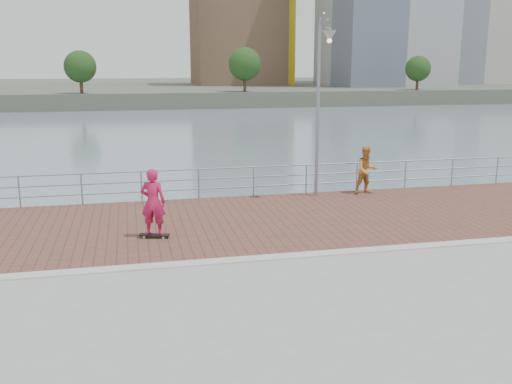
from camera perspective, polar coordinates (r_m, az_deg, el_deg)
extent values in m
plane|color=slate|center=(15.36, 1.68, -13.74)|extent=(400.00, 400.00, 0.00)
cube|color=brown|center=(17.93, -1.12, -2.93)|extent=(40.00, 6.80, 0.02)
cube|color=#B7B5AD|center=(14.57, 1.73, -6.57)|extent=(40.00, 0.40, 0.06)
cube|color=#4C5142|center=(135.98, -11.37, 10.09)|extent=(320.00, 95.00, 2.50)
cylinder|color=#8C9EA8|center=(21.10, -22.59, -0.02)|extent=(0.06, 0.06, 1.10)
cylinder|color=#8C9EA8|center=(20.84, -17.03, 0.26)|extent=(0.06, 0.06, 1.10)
cylinder|color=#8C9EA8|center=(20.77, -11.38, 0.53)|extent=(0.06, 0.06, 1.10)
cylinder|color=#8C9EA8|center=(20.91, -5.76, 0.80)|extent=(0.06, 0.06, 1.10)
cylinder|color=#8C9EA8|center=(21.24, -0.25, 1.05)|extent=(0.06, 0.06, 1.10)
cylinder|color=#8C9EA8|center=(21.77, 5.03, 1.29)|extent=(0.06, 0.06, 1.10)
cylinder|color=#8C9EA8|center=(22.47, 10.03, 1.50)|extent=(0.06, 0.06, 1.10)
cylinder|color=#8C9EA8|center=(23.33, 14.70, 1.68)|extent=(0.06, 0.06, 1.10)
cylinder|color=#8C9EA8|center=(24.33, 19.00, 1.85)|extent=(0.06, 0.06, 1.10)
cylinder|color=#8C9EA8|center=(25.46, 22.95, 1.99)|extent=(0.06, 0.06, 1.10)
cylinder|color=#8C9EA8|center=(20.95, -3.00, 2.40)|extent=(39.00, 0.05, 0.05)
cylinder|color=#8C9EA8|center=(21.02, -2.99, 1.40)|extent=(39.00, 0.05, 0.05)
cylinder|color=#8C9EA8|center=(21.09, -2.98, 0.43)|extent=(39.00, 0.05, 0.05)
cylinder|color=gray|center=(21.01, 6.19, 7.91)|extent=(0.12, 0.12, 6.22)
cylinder|color=gray|center=(20.49, 6.89, 16.48)|extent=(0.07, 1.04, 0.07)
cone|color=#B2B2AD|center=(19.99, 7.39, 15.97)|extent=(0.46, 0.46, 0.36)
cube|color=black|center=(16.45, -10.13, -4.24)|extent=(0.88, 0.45, 0.03)
cylinder|color=beige|center=(16.46, -11.12, -4.45)|extent=(0.08, 0.06, 0.07)
cylinder|color=beige|center=(16.33, -9.25, -4.51)|extent=(0.08, 0.06, 0.07)
cylinder|color=beige|center=(16.60, -10.98, -4.29)|extent=(0.08, 0.06, 0.07)
cylinder|color=beige|center=(16.47, -9.13, -4.36)|extent=(0.08, 0.06, 0.07)
imported|color=#C2194A|center=(16.20, -10.26, -1.00)|extent=(0.80, 0.64, 1.91)
imported|color=#C5843A|center=(21.90, 11.00, 2.15)|extent=(0.88, 0.70, 1.80)
cube|color=brown|center=(125.81, -1.96, 16.52)|extent=(18.00, 18.00, 25.50)
cylinder|color=#473323|center=(90.59, -17.10, 10.57)|extent=(0.50, 0.50, 3.69)
sphere|color=#193814|center=(90.56, -17.18, 11.90)|extent=(4.74, 4.74, 4.74)
cylinder|color=#473323|center=(92.21, -1.13, 11.25)|extent=(0.50, 0.50, 4.03)
sphere|color=#193814|center=(92.18, -1.14, 12.68)|extent=(5.18, 5.18, 5.18)
cylinder|color=#473323|center=(102.52, 15.83, 10.73)|extent=(0.50, 0.50, 3.32)
sphere|color=#193814|center=(102.49, 15.90, 11.79)|extent=(4.27, 4.27, 4.27)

